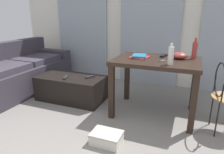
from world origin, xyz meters
TOP-DOWN VIEW (x-y plane):
  - ground_plane at (0.00, 1.11)m, footprint 7.23×7.23m
  - wall_back at (0.00, 3.01)m, footprint 5.67×0.10m
  - curtains at (0.00, 2.93)m, footprint 4.03×0.03m
  - couch at (-2.10, 1.68)m, footprint 0.90×1.99m
  - coffee_table at (-0.97, 1.67)m, footprint 1.07×0.55m
  - craft_table at (0.36, 1.68)m, footprint 1.10×0.78m
  - bottle_near at (0.56, 1.44)m, footprint 0.07×0.07m
  - bottle_far at (0.81, 1.89)m, footprint 0.06×0.06m
  - bowl at (0.64, 1.82)m, footprint 0.19×0.19m
  - book_stack at (0.13, 1.70)m, footprint 0.27×0.29m
  - tv_remote_on_table at (0.43, 1.89)m, footprint 0.09×0.18m
  - scissors at (0.43, 1.61)m, footprint 0.10×0.10m
  - tv_remote_primary at (-0.66, 1.73)m, footprint 0.11×0.17m
  - tv_remote_secondary at (-1.00, 1.57)m, footprint 0.10×0.17m
  - shoebox at (0.03, 0.79)m, footprint 0.33×0.24m

SIDE VIEW (x-z plane):
  - ground_plane at x=0.00m, z-range 0.00..0.00m
  - shoebox at x=0.03m, z-range 0.00..0.13m
  - coffee_table at x=-0.97m, z-range 0.00..0.39m
  - couch at x=-2.10m, z-range -0.10..0.76m
  - tv_remote_primary at x=-0.66m, z-range 0.39..0.42m
  - tv_remote_secondary at x=-1.00m, z-range 0.39..0.42m
  - craft_table at x=0.36m, z-range 0.27..1.05m
  - scissors at x=0.43m, z-range 0.78..0.78m
  - tv_remote_on_table at x=0.43m, z-range 0.78..0.80m
  - book_stack at x=0.13m, z-range 0.78..0.81m
  - bowl at x=0.64m, z-range 0.78..0.87m
  - bottle_near at x=0.56m, z-range 0.76..1.01m
  - bottle_far at x=0.81m, z-range 0.76..1.03m
  - curtains at x=0.00m, z-range 0.00..2.28m
  - wall_back at x=0.00m, z-range 0.00..2.64m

